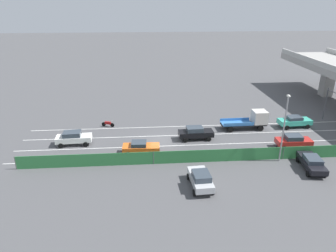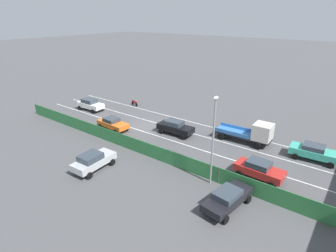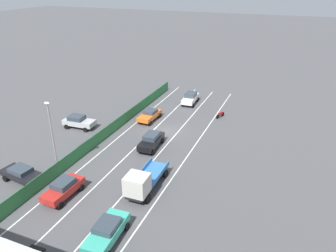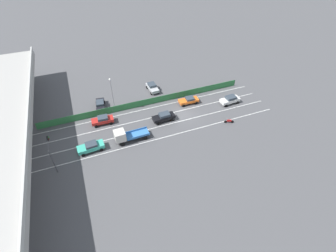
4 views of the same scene
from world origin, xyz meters
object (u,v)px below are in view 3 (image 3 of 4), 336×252
Objects in this scene: car_taxi_orange at (150,115)px; parked_wagon_silver at (79,121)px; car_sedan_black at (151,140)px; car_sedan_red at (63,188)px; parked_sedan_dark at (22,174)px; traffic_cone at (140,117)px; motorcycle at (220,114)px; car_taxi_teal at (107,231)px; street_lamp at (52,132)px; flatbed_truck_blue at (142,182)px; car_hatchback_white at (190,98)px.

parked_wagon_silver reaches higher than car_taxi_orange.
car_sedan_red is at bearing 73.34° from car_sedan_black.
car_sedan_red is 5.40m from parked_sedan_dark.
car_sedan_black is 8.54m from traffic_cone.
car_sedan_red is at bearing 69.26° from motorcycle.
car_taxi_teal is at bearing 106.90° from car_taxi_orange.
parked_sedan_dark reaches higher than motorcycle.
car_taxi_orange is (6.72, -22.11, -0.07)m from car_taxi_teal.
traffic_cone is at bearing 25.82° from motorcycle.
parked_wagon_silver is 0.90× the size of parked_sedan_dark.
street_lamp is at bearing 59.35° from motorcycle.
traffic_cone is at bearing 11.88° from car_taxi_orange.
street_lamp reaches higher than motorcycle.
street_lamp is (6.72, 8.60, 3.76)m from car_sedan_black.
street_lamp reaches higher than parked_wagon_silver.
car_sedan_black is 0.95× the size of parked_sedan_dark.
parked_wagon_silver reaches higher than motorcycle.
flatbed_truck_blue is 20.74m from motorcycle.
flatbed_truck_blue is at bearing 112.69° from car_taxi_orange.
parked_sedan_dark is at bearing 51.70° from car_sedan_black.
car_taxi_orange is 0.57× the size of street_lamp.
street_lamp is (-2.15, -2.64, 3.85)m from parked_sedan_dark.
flatbed_truck_blue is (-3.05, 8.64, 0.40)m from car_sedan_black.
car_sedan_red is 18.64m from traffic_cone.
car_taxi_orange is 19.17m from parked_sedan_dark.
car_hatchback_white reaches higher than motorcycle.
street_lamp reaches higher than car_sedan_red.
car_taxi_orange is at bearing 27.85° from motorcycle.
motorcycle is at bearing 147.37° from car_hatchback_white.
car_sedan_red is 0.99× the size of parked_wagon_silver.
car_sedan_black is at bearing -70.53° from flatbed_truck_blue.
car_sedan_red reaches higher than motorcycle.
car_hatchback_white is 9.07m from car_taxi_orange.
car_sedan_black is at bearing -106.66° from car_sedan_red.
car_sedan_black is 6.25× the size of traffic_cone.
motorcycle is (-8.95, -23.64, -0.47)m from car_sedan_red.
parked_wagon_silver is at bearing 41.10° from traffic_cone.
traffic_cone is (8.18, -21.80, -0.57)m from car_taxi_teal.
flatbed_truck_blue reaches higher than car_taxi_teal.
car_taxi_teal reaches higher than car_taxi_orange.
car_taxi_teal is at bearing 90.91° from flatbed_truck_blue.
traffic_cone is at bearing -101.99° from parked_sedan_dark.
motorcycle is at bearing -114.52° from car_sedan_black.
traffic_cone is (10.48, 5.07, -0.11)m from motorcycle.
traffic_cone is at bearing -62.49° from flatbed_truck_blue.
car_sedan_red is 7.40m from car_taxi_teal.
street_lamp is at bearing -129.18° from parked_sedan_dark.
motorcycle is at bearing -110.74° from car_sedan_red.
parked_sedan_dark is (14.33, 23.19, 0.41)m from motorcycle.
car_sedan_black is at bearing -128.30° from parked_sedan_dark.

